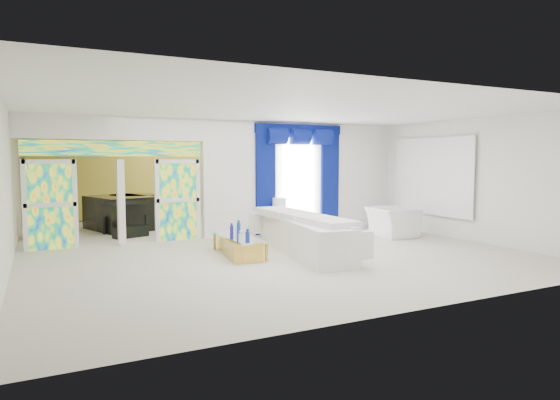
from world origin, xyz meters
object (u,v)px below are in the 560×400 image
white_sofa (303,236)px  coffee_table (239,246)px  grand_piano (121,213)px  armchair (392,222)px  console_table (289,226)px

white_sofa → coffee_table: bearing=176.0°
white_sofa → coffee_table: white_sofa is taller
coffee_table → grand_piano: bearing=107.6°
armchair → grand_piano: grand_piano is taller
white_sofa → armchair: armchair is taller
white_sofa → grand_piano: bearing=127.3°
grand_piano → white_sofa: bearing=-79.6°
white_sofa → armchair: 3.25m
coffee_table → console_table: (2.32, 2.19, 0.01)m
armchair → grand_piano: (-6.10, 4.53, 0.10)m
coffee_table → console_table: console_table is taller
console_table → grand_piano: grand_piano is taller
white_sofa → coffee_table: 1.39m
console_table → armchair: 2.71m
white_sofa → console_table: (0.97, 2.49, -0.16)m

